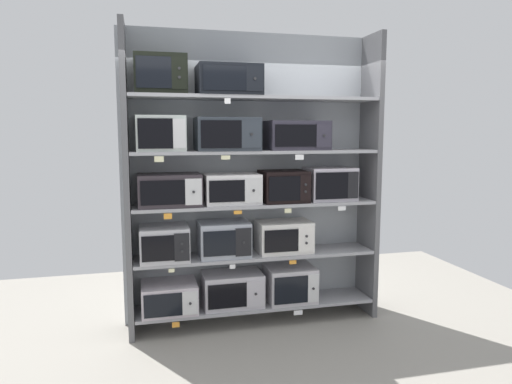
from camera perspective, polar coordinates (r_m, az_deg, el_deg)
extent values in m
cube|color=gray|center=(3.84, 3.83, -21.37)|extent=(6.28, 6.00, 0.02)
cube|color=#9EA3A8|center=(4.57, -0.66, 1.74)|extent=(2.48, 0.04, 2.78)
cube|color=#5B5B5E|center=(4.23, -15.60, 1.02)|extent=(0.05, 0.40, 2.78)
cube|color=#5B5B5E|center=(4.77, 13.80, 1.76)|extent=(0.05, 0.40, 2.78)
cube|color=#99999E|center=(4.64, 0.00, -13.62)|extent=(2.28, 0.40, 0.03)
cube|color=#BDB2BB|center=(4.48, -10.63, -12.53)|extent=(0.50, 0.42, 0.27)
cube|color=black|center=(4.27, -11.35, -13.54)|extent=(0.33, 0.01, 0.21)
cube|color=silver|center=(4.29, -8.11, -13.39)|extent=(0.14, 0.01, 0.21)
cylinder|color=#262628|center=(4.28, -8.09, -13.43)|extent=(0.02, 0.01, 0.02)
cube|color=#B5B1B8|center=(4.53, -2.94, -11.81)|extent=(0.56, 0.36, 0.32)
cube|color=black|center=(4.35, -3.52, -12.67)|extent=(0.36, 0.01, 0.23)
cube|color=#B5B1B8|center=(4.40, -0.05, -12.41)|extent=(0.17, 0.01, 0.25)
cylinder|color=#262628|center=(4.39, -0.02, -12.44)|extent=(0.02, 0.01, 0.02)
cube|color=#BBB7BD|center=(4.67, 4.16, -11.11)|extent=(0.47, 0.39, 0.34)
cube|color=black|center=(4.47, 4.37, -11.96)|extent=(0.33, 0.01, 0.26)
cube|color=silver|center=(4.54, 7.04, -11.68)|extent=(0.11, 0.01, 0.27)
cylinder|color=#262628|center=(4.53, 7.08, -11.71)|extent=(0.02, 0.01, 0.02)
cube|color=orange|center=(4.36, -9.84, -15.80)|extent=(0.07, 0.00, 0.05)
cube|color=white|center=(4.57, 5.21, -14.57)|extent=(0.09, 0.00, 0.04)
cube|color=#99999E|center=(4.49, 0.00, -7.73)|extent=(2.28, 0.40, 0.03)
cube|color=#B8B6BC|center=(4.33, -11.24, -6.13)|extent=(0.44, 0.41, 0.31)
cube|color=black|center=(4.12, -11.96, -6.83)|extent=(0.28, 0.01, 0.22)
cube|color=black|center=(4.13, -9.10, -6.73)|extent=(0.13, 0.01, 0.25)
cylinder|color=#262628|center=(4.13, -9.08, -7.21)|extent=(0.02, 0.01, 0.02)
cylinder|color=#262628|center=(4.12, -9.10, -6.30)|extent=(0.02, 0.01, 0.02)
cube|color=#9A9FAB|center=(4.38, -4.01, -5.73)|extent=(0.47, 0.36, 0.32)
cube|color=black|center=(4.19, -4.50, -6.35)|extent=(0.29, 0.01, 0.23)
cube|color=black|center=(4.23, -1.55, -6.19)|extent=(0.15, 0.01, 0.26)
cylinder|color=#262628|center=(4.22, -1.52, -6.22)|extent=(0.02, 0.01, 0.02)
cube|color=silver|center=(4.52, 3.42, -5.48)|extent=(0.52, 0.34, 0.30)
cube|color=black|center=(4.34, 3.17, -6.03)|extent=(0.33, 0.01, 0.21)
cube|color=silver|center=(4.41, 6.20, -5.82)|extent=(0.16, 0.01, 0.24)
cylinder|color=#262628|center=(4.41, 6.23, -6.27)|extent=(0.02, 0.01, 0.02)
cylinder|color=#262628|center=(4.40, 6.24, -5.43)|extent=(0.02, 0.01, 0.02)
cube|color=beige|center=(4.19, -10.35, -9.49)|extent=(0.05, 0.00, 0.03)
cube|color=white|center=(4.25, -2.91, -9.15)|extent=(0.05, 0.00, 0.04)
cube|color=orange|center=(4.39, 4.56, -8.61)|extent=(0.07, 0.00, 0.04)
cube|color=#99999E|center=(4.39, 0.00, -1.49)|extent=(2.28, 0.40, 0.03)
cube|color=#312A2F|center=(4.25, -10.59, 0.26)|extent=(0.56, 0.37, 0.29)
cube|color=black|center=(4.05, -11.38, -0.09)|extent=(0.38, 0.01, 0.21)
cube|color=silver|center=(4.07, -7.69, 0.02)|extent=(0.15, 0.01, 0.23)
cylinder|color=#262628|center=(4.06, -7.68, 0.01)|extent=(0.02, 0.01, 0.02)
cube|color=silver|center=(4.31, -3.02, 0.41)|extent=(0.51, 0.34, 0.28)
cube|color=black|center=(4.13, -3.57, 0.10)|extent=(0.32, 0.01, 0.19)
cube|color=silver|center=(4.18, -0.33, 0.20)|extent=(0.16, 0.01, 0.22)
cylinder|color=#262628|center=(4.17, -0.30, 0.18)|extent=(0.02, 0.01, 0.02)
cube|color=black|center=(4.43, 3.38, 0.73)|extent=(0.43, 0.37, 0.30)
cube|color=black|center=(4.24, 3.55, 0.42)|extent=(0.30, 0.01, 0.22)
cube|color=black|center=(4.31, 6.09, 0.50)|extent=(0.10, 0.01, 0.24)
cylinder|color=#262628|center=(4.30, 6.13, 0.05)|extent=(0.02, 0.01, 0.02)
cylinder|color=#262628|center=(4.29, 6.14, 0.91)|extent=(0.02, 0.01, 0.02)
cube|color=#BBB3BF|center=(4.60, 9.08, 1.02)|extent=(0.46, 0.33, 0.32)
cube|color=black|center=(4.42, 9.34, 0.77)|extent=(0.32, 0.01, 0.25)
cube|color=black|center=(4.51, 11.86, 0.84)|extent=(0.11, 0.01, 0.25)
cube|color=orange|center=(4.07, -10.79, -2.95)|extent=(0.07, 0.00, 0.05)
cube|color=orange|center=(4.15, -2.25, -2.52)|extent=(0.07, 0.00, 0.03)
cube|color=beige|center=(4.27, 3.96, -2.32)|extent=(0.07, 0.00, 0.04)
cube|color=white|center=(4.46, 10.52, -2.00)|extent=(0.08, 0.00, 0.04)
cube|color=#99999E|center=(4.34, 0.00, 4.97)|extent=(2.28, 0.40, 0.03)
cube|color=#B3BCB5|center=(4.21, -11.66, 7.07)|extent=(0.42, 0.37, 0.31)
cube|color=black|center=(4.02, -12.27, 7.04)|extent=(0.29, 0.01, 0.25)
cube|color=silver|center=(4.03, -9.41, 7.11)|extent=(0.11, 0.01, 0.25)
cube|color=#2B3139|center=(4.28, -3.63, 7.12)|extent=(0.57, 0.41, 0.30)
cube|color=black|center=(4.05, -4.27, 7.10)|extent=(0.36, 0.01, 0.24)
cube|color=#2B3139|center=(4.11, -0.56, 7.13)|extent=(0.18, 0.01, 0.24)
cylinder|color=#262628|center=(4.10, -0.53, 7.12)|extent=(0.02, 0.01, 0.02)
cube|color=#2D2A36|center=(4.44, 4.91, 6.95)|extent=(0.57, 0.40, 0.27)
cube|color=black|center=(4.22, 4.95, 6.93)|extent=(0.39, 0.01, 0.20)
cube|color=#2D2A36|center=(4.32, 8.35, 6.89)|extent=(0.15, 0.01, 0.22)
cylinder|color=#262628|center=(4.31, 8.39, 6.89)|extent=(0.02, 0.01, 0.02)
cube|color=beige|center=(4.01, -11.83, 3.98)|extent=(0.08, 0.00, 0.05)
cube|color=beige|center=(4.07, -3.75, 4.26)|extent=(0.08, 0.00, 0.04)
cube|color=white|center=(4.24, 5.37, 4.29)|extent=(0.08, 0.00, 0.05)
cube|color=#99999E|center=(4.34, 0.00, 11.48)|extent=(2.28, 0.40, 0.03)
cube|color=black|center=(4.24, -11.70, 13.92)|extent=(0.45, 0.36, 0.34)
cube|color=black|center=(4.05, -12.47, 14.21)|extent=(0.29, 0.01, 0.26)
cube|color=black|center=(4.06, -9.43, 14.26)|extent=(0.13, 0.01, 0.27)
cylinder|color=#262628|center=(4.05, -9.40, 13.76)|extent=(0.02, 0.01, 0.02)
cylinder|color=#262628|center=(4.06, -9.43, 14.79)|extent=(0.02, 0.01, 0.02)
cube|color=black|center=(4.30, -3.43, 13.51)|extent=(0.56, 0.42, 0.27)
cube|color=black|center=(4.08, -3.86, 13.85)|extent=(0.38, 0.01, 0.21)
cube|color=black|center=(4.14, -0.14, 13.78)|extent=(0.15, 0.01, 0.22)
cylinder|color=#262628|center=(4.13, -0.11, 13.79)|extent=(0.02, 0.01, 0.02)
cube|color=white|center=(4.08, -3.52, 11.12)|extent=(0.05, 0.00, 0.05)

